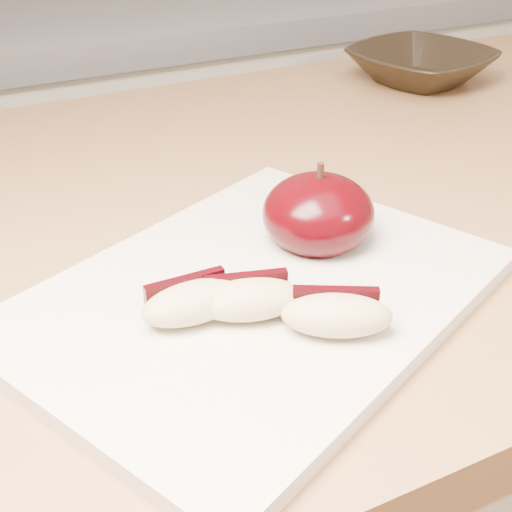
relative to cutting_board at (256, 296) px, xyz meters
name	(u,v)px	position (x,y,z in m)	size (l,w,h in m)	color
back_cabinet	(82,253)	(0.05, 0.85, -0.44)	(2.40, 0.62, 0.94)	silver
cutting_board	(256,296)	(0.00, 0.00, 0.00)	(0.31, 0.23, 0.01)	silver
apple_half	(318,214)	(0.07, 0.04, 0.03)	(0.10, 0.10, 0.07)	black
apple_wedge_a	(193,301)	(-0.05, -0.01, 0.02)	(0.07, 0.03, 0.02)	tan
apple_wedge_b	(250,298)	(-0.02, -0.02, 0.02)	(0.07, 0.05, 0.02)	tan
apple_wedge_c	(337,314)	(0.02, -0.06, 0.02)	(0.07, 0.06, 0.02)	tan
bowl	(420,65)	(0.40, 0.34, 0.01)	(0.16, 0.16, 0.04)	black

